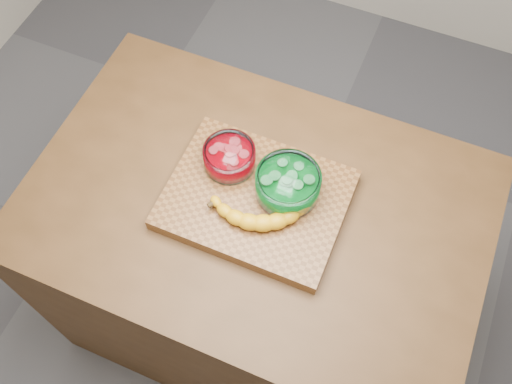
% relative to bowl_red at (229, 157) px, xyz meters
% --- Properties ---
extents(ground, '(3.50, 3.50, 0.00)m').
position_rel_bowl_red_xyz_m(ground, '(0.10, -0.06, -0.97)').
color(ground, '#55555A').
rests_on(ground, ground).
extents(counter, '(1.20, 0.80, 0.90)m').
position_rel_bowl_red_xyz_m(counter, '(0.10, -0.06, -0.52)').
color(counter, '#4D3017').
rests_on(counter, ground).
extents(cutting_board, '(0.45, 0.35, 0.04)m').
position_rel_bowl_red_xyz_m(cutting_board, '(0.10, -0.06, -0.05)').
color(cutting_board, brown).
rests_on(cutting_board, counter).
extents(bowl_red, '(0.13, 0.13, 0.06)m').
position_rel_bowl_red_xyz_m(bowl_red, '(0.00, 0.00, 0.00)').
color(bowl_red, white).
rests_on(bowl_red, cutting_board).
extents(bowl_green, '(0.16, 0.16, 0.08)m').
position_rel_bowl_red_xyz_m(bowl_green, '(0.17, -0.02, 0.01)').
color(bowl_green, white).
rests_on(bowl_green, cutting_board).
extents(banana, '(0.27, 0.18, 0.04)m').
position_rel_bowl_red_xyz_m(banana, '(0.12, -0.09, -0.01)').
color(banana, '#CE9412').
rests_on(banana, cutting_board).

